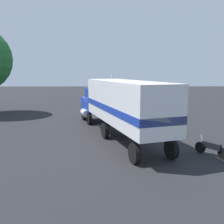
{
  "coord_description": "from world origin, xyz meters",
  "views": [
    {
      "loc": [
        -22.68,
        -1.43,
        4.72
      ],
      "look_at": [
        -3.62,
        -1.76,
        1.6
      ],
      "focal_mm": 39.03,
      "sensor_mm": 36.0,
      "label": 1
    }
  ],
  "objects": [
    {
      "name": "lane_stripe_mid",
      "position": [
        -1.18,
        -5.86,
        0.01
      ],
      "size": [
        4.21,
        1.59,
        0.01
      ],
      "primitive_type": "cube",
      "rotation": [
        0.0,
        0.0,
        0.33
      ],
      "color": "silver",
      "rests_on": "ground_plane"
    },
    {
      "name": "lane_stripe_near",
      "position": [
        -3.16,
        -3.5,
        0.01
      ],
      "size": [
        4.23,
        1.52,
        0.01
      ],
      "primitive_type": "cube",
      "rotation": [
        0.0,
        0.0,
        0.32
      ],
      "color": "silver",
      "rests_on": "ground_plane"
    },
    {
      "name": "ground_plane",
      "position": [
        0.0,
        0.0,
        0.0
      ],
      "size": [
        120.0,
        120.0,
        0.0
      ],
      "primitive_type": "plane",
      "color": "#232326"
    },
    {
      "name": "person_bystander",
      "position": [
        -1.94,
        -3.6,
        0.89
      ],
      "size": [
        0.34,
        0.47,
        1.63
      ],
      "color": "#2D3347",
      "rests_on": "ground_plane"
    },
    {
      "name": "motorcycle",
      "position": [
        -9.48,
        -7.31,
        0.48
      ],
      "size": [
        1.78,
        1.3,
        1.12
      ],
      "color": "black",
      "rests_on": "ground_plane"
    },
    {
      "name": "semi_truck",
      "position": [
        -5.12,
        -2.23,
        2.52
      ],
      "size": [
        14.23,
        6.74,
        4.5
      ],
      "color": "#193399",
      "rests_on": "ground_plane"
    }
  ]
}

